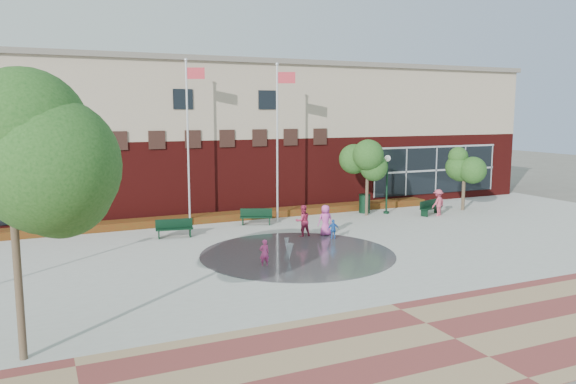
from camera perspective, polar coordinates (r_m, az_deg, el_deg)
name	(u,v)px	position (r m, az deg, el deg)	size (l,w,h in m)	color
ground	(331,273)	(21.79, 4.39, -8.16)	(120.00, 120.00, 0.00)	#666056
plaza_concrete	(288,249)	(25.25, 0.00, -5.84)	(46.00, 18.00, 0.01)	#A8A8A0
paver_band	(455,339)	(16.36, 16.63, -14.14)	(46.00, 6.00, 0.01)	brown
splash_pad	(298,254)	(24.37, 0.98, -6.36)	(8.40, 8.40, 0.01)	#383A3D
library_building	(203,134)	(37.22, -8.64, 5.82)	(44.40, 10.40, 9.20)	#4D0E0C
flower_bed	(233,220)	(32.16, -5.60, -2.83)	(26.00, 1.20, 0.40)	maroon
flagpole_left	(189,134)	(30.14, -10.06, 5.80)	(0.97, 0.47, 8.86)	white
flagpole_right	(278,134)	(30.95, -1.01, 5.89)	(1.00, 0.49, 8.74)	white
lamp_right	(387,178)	(34.06, 10.03, 1.45)	(0.38, 0.38, 3.54)	black
bench_left	(174,232)	(28.01, -11.46, -4.00)	(1.85, 0.78, 0.90)	black
bench_mid	(256,220)	(30.58, -3.25, -2.84)	(1.79, 1.13, 0.88)	black
bench_right	(431,210)	(34.42, 14.30, -1.83)	(1.83, 1.08, 0.89)	black
trash_can	(365,203)	(34.34, 7.78, -1.16)	(0.71, 0.71, 1.16)	black
tree_big_left	(9,156)	(14.81, -26.45, 3.27)	(4.44, 4.44, 7.10)	#463728
tree_mid	(368,162)	(33.19, 8.08, 3.05)	(2.60, 2.60, 4.39)	#463728
tree_small_right	(465,164)	(36.37, 17.51, 2.71)	(2.32, 2.32, 3.96)	#463728
water_jet_a	(289,261)	(23.32, 0.13, -7.04)	(0.36, 0.36, 0.69)	white
water_jet_b	(287,250)	(25.19, -0.14, -5.89)	(0.22, 0.22, 0.50)	white
child_splash	(264,253)	(22.41, -2.42, -6.22)	(0.40, 0.26, 1.10)	#D23A81
adult_red	(303,221)	(27.58, 1.51, -2.96)	(0.77, 0.60, 1.59)	#B7294F
adult_pink	(325,220)	(27.87, 3.82, -2.89)	(0.76, 0.49, 1.55)	#CC49A3
child_blue	(333,230)	(27.11, 4.63, -3.83)	(0.58, 0.24, 0.99)	blue
person_bench	(438,203)	(34.27, 15.01, -1.05)	(1.02, 0.59, 1.58)	#C6465E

